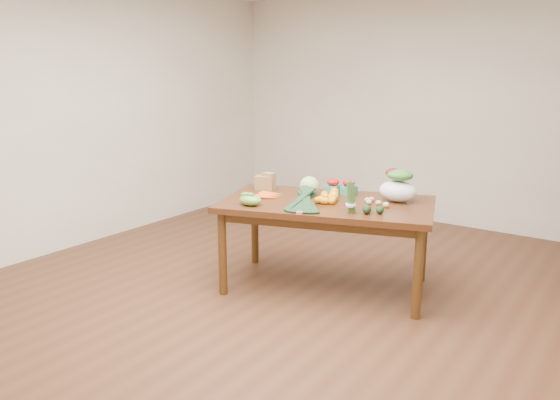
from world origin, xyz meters
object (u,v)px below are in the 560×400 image
Objects in this scene: kale_bunch at (303,201)px; asparagus_bundle at (351,197)px; cabbage at (309,186)px; mandarin_cluster at (325,198)px; salad_bag at (398,187)px; paper_bag at (264,181)px; dining_table at (326,245)px.

asparagus_bundle is (0.33, 0.16, 0.05)m from kale_bunch.
cabbage is 0.92× the size of mandarin_cluster.
asparagus_bundle reaches higher than kale_bunch.
asparagus_bundle is 0.57m from salad_bag.
cabbage is at bearing 133.11° from asparagus_bundle.
cabbage is at bearing 147.49° from mandarin_cluster.
asparagus_bundle is at bearing -15.49° from paper_bag.
dining_table is at bearing -22.38° from cabbage.
kale_bunch is at bearing -63.43° from cabbage.
kale_bunch is at bearing -173.05° from asparagus_bundle.
mandarin_cluster is 0.61m from salad_bag.
cabbage is 0.64m from asparagus_bundle.
cabbage is 0.53× the size of salad_bag.
mandarin_cluster is (0.71, -0.14, -0.03)m from paper_bag.
asparagus_bundle is at bearing 6.95° from kale_bunch.
dining_table is at bearing 106.59° from mandarin_cluster.
asparagus_bundle is (1.03, -0.28, 0.05)m from paper_bag.
kale_bunch is at bearing -108.29° from dining_table.
cabbage is (0.46, 0.02, 0.01)m from paper_bag.
paper_bag is at bearing 169.20° from mandarin_cluster.
dining_table is 8.07× the size of paper_bag.
mandarin_cluster is (0.02, -0.06, 0.42)m from dining_table.
kale_bunch is (-0.02, -0.30, 0.04)m from mandarin_cluster.
paper_bag reaches higher than dining_table.
dining_table is 0.59m from kale_bunch.
asparagus_bundle is 0.80× the size of salad_bag.
mandarin_cluster is 0.57× the size of salad_bag.
salad_bag is at bearing 37.98° from kale_bunch.
paper_bag is 0.67× the size of salad_bag.
asparagus_bundle reaches higher than dining_table.
dining_table is 0.83m from paper_bag.
paper_bag is 0.46m from cabbage.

